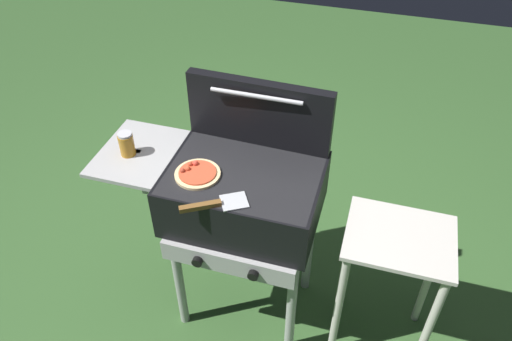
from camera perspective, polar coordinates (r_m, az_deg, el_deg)
The scene contains 7 objects.
ground_plane at distance 2.70m, azimuth -1.05°, elevation -14.83°, with size 8.00×8.00×0.00m, color #38602D.
grill at distance 2.12m, azimuth -1.69°, elevation -3.12°, with size 0.96×0.53×0.90m.
grill_lid_open at distance 2.10m, azimuth 0.36°, elevation 6.65°, with size 0.63×0.09×0.30m.
pizza_pepperoni at distance 2.02m, azimuth -6.79°, elevation -0.32°, with size 0.19×0.19×0.03m.
sauce_jar at distance 2.15m, azimuth -14.66°, elevation 2.96°, with size 0.06×0.06×0.11m.
spatula at distance 1.88m, azimuth -4.81°, elevation -3.88°, with size 0.25×0.18×0.02m.
prep_table at distance 2.25m, azimuth 15.36°, elevation -10.73°, with size 0.44×0.36×0.72m.
Camera 1 is at (0.48, -1.46, 2.22)m, focal length 34.80 mm.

